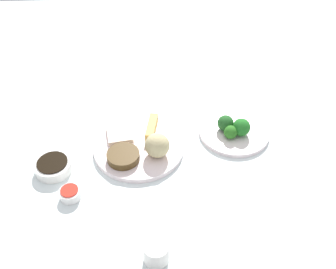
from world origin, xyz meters
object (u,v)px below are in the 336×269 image
at_px(broccoli_plate, 234,132).
at_px(sauce_ramekin_sweet_and_sour, 70,194).
at_px(soy_sauce_bowl, 53,167).
at_px(teacup, 156,253).
at_px(main_plate, 138,147).

distance_m(broccoli_plate, sauce_ramekin_sweet_and_sour, 0.54).
height_order(soy_sauce_bowl, teacup, teacup).
bearing_deg(sauce_ramekin_sweet_and_sour, soy_sauce_bowl, 121.96).
relative_size(sauce_ramekin_sweet_and_sour, teacup, 0.96).
distance_m(main_plate, sauce_ramekin_sweet_and_sour, 0.25).
height_order(main_plate, teacup, teacup).
height_order(broccoli_plate, teacup, teacup).
height_order(main_plate, sauce_ramekin_sweet_and_sour, sauce_ramekin_sweet_and_sour).
relative_size(soy_sauce_bowl, sauce_ramekin_sweet_and_sour, 1.84).
distance_m(main_plate, broccoli_plate, 0.31).
distance_m(sauce_ramekin_sweet_and_sour, teacup, 0.30).
bearing_deg(main_plate, broccoli_plate, 10.79).
xyz_separation_m(soy_sauce_bowl, teacup, (0.29, -0.29, 0.01)).
xyz_separation_m(broccoli_plate, soy_sauce_bowl, (-0.54, -0.14, 0.01)).
bearing_deg(broccoli_plate, main_plate, -169.21).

